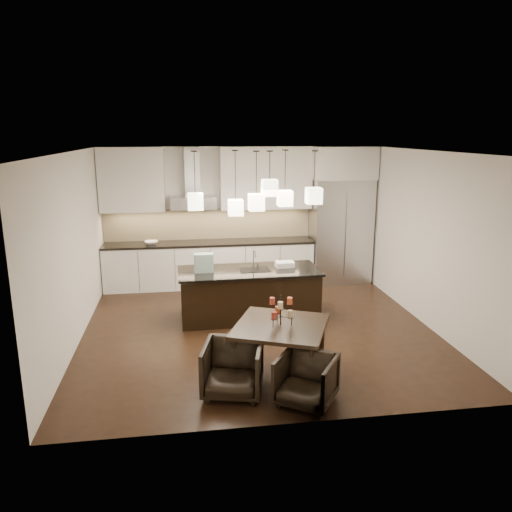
{
  "coord_description": "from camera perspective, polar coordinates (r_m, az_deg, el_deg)",
  "views": [
    {
      "loc": [
        -1.14,
        -7.46,
        3.08
      ],
      "look_at": [
        0.0,
        0.2,
        1.15
      ],
      "focal_mm": 35.0,
      "sensor_mm": 36.0,
      "label": 1
    }
  ],
  "objects": [
    {
      "name": "hood_canopy",
      "position": [
        10.03,
        -7.2,
        6.1
      ],
      "size": [
        0.9,
        0.52,
        0.24
      ],
      "primitive_type": "cube",
      "color": "#B7B7BA",
      "rests_on": "wall_back"
    },
    {
      "name": "candle_e",
      "position": [
        6.41,
        1.87,
        -5.16
      ],
      "size": [
        0.09,
        0.09,
        0.09
      ],
      "primitive_type": "cylinder",
      "rotation": [
        0.0,
        0.0,
        -0.4
      ],
      "color": "maroon",
      "rests_on": "candelabra"
    },
    {
      "name": "faucet",
      "position": [
        8.39,
        -0.29,
        -0.26
      ],
      "size": [
        0.1,
        0.22,
        0.35
      ],
      "primitive_type": null,
      "rotation": [
        0.0,
        0.0,
        0.02
      ],
      "color": "silver",
      "rests_on": "island_top"
    },
    {
      "name": "pendant_b",
      "position": [
        8.32,
        -2.34,
        5.55
      ],
      "size": [
        0.24,
        0.24,
        0.26
      ],
      "primitive_type": "cube",
      "color": "white",
      "rests_on": "ceiling"
    },
    {
      "name": "floor",
      "position": [
        8.15,
        0.21,
        -8.27
      ],
      "size": [
        5.5,
        5.5,
        0.02
      ],
      "primitive_type": "cube",
      "color": "black",
      "rests_on": "ground"
    },
    {
      "name": "dining_table",
      "position": [
        6.61,
        2.79,
        -10.54
      ],
      "size": [
        1.47,
        1.47,
        0.67
      ],
      "primitive_type": null,
      "rotation": [
        0.0,
        0.0,
        -0.4
      ],
      "color": "black",
      "rests_on": "floor"
    },
    {
      "name": "upper_cab_left",
      "position": [
        10.12,
        -14.05,
        8.45
      ],
      "size": [
        1.25,
        0.35,
        1.25
      ],
      "primitive_type": "cube",
      "color": "silver",
      "rests_on": "wall_back"
    },
    {
      "name": "candle_f",
      "position": [
        6.26,
        2.8,
        -5.65
      ],
      "size": [
        0.09,
        0.09,
        0.09
      ],
      "primitive_type": "cylinder",
      "rotation": [
        0.0,
        0.0,
        -0.4
      ],
      "color": "#D7B289",
      "rests_on": "candelabra"
    },
    {
      "name": "refrigerator",
      "position": [
        10.55,
        9.59,
        2.84
      ],
      "size": [
        1.2,
        0.72,
        2.15
      ],
      "primitive_type": "cube",
      "color": "#B7B7BA",
      "rests_on": "floor"
    },
    {
      "name": "backsplash",
      "position": [
        10.37,
        -5.49,
        3.68
      ],
      "size": [
        4.21,
        0.02,
        0.63
      ],
      "primitive_type": "cube",
      "color": "beige",
      "rests_on": "countertop"
    },
    {
      "name": "candle_a",
      "position": [
        6.4,
        3.95,
        -6.6
      ],
      "size": [
        0.09,
        0.09,
        0.09
      ],
      "primitive_type": "cylinder",
      "rotation": [
        0.0,
        0.0,
        -0.4
      ],
      "color": "#D7B289",
      "rests_on": "candelabra"
    },
    {
      "name": "wall_left",
      "position": [
        7.82,
        -20.22,
        0.71
      ],
      "size": [
        0.02,
        5.5,
        2.8
      ],
      "primitive_type": "cube",
      "color": "silver",
      "rests_on": "ground"
    },
    {
      "name": "pendant_f",
      "position": [
        7.96,
        0.04,
        6.15
      ],
      "size": [
        0.24,
        0.24,
        0.26
      ],
      "primitive_type": "cube",
      "color": "white",
      "rests_on": "ceiling"
    },
    {
      "name": "ceiling",
      "position": [
        7.55,
        0.23,
        11.95
      ],
      "size": [
        5.5,
        5.5,
        0.02
      ],
      "primitive_type": "cube",
      "color": "white",
      "rests_on": "wall_back"
    },
    {
      "name": "hood_chimney",
      "position": [
        10.08,
        -7.32,
        9.56
      ],
      "size": [
        0.3,
        0.28,
        0.96
      ],
      "primitive_type": "cube",
      "color": "#B7B7BA",
      "rests_on": "hood_canopy"
    },
    {
      "name": "lower_cabinets",
      "position": [
        10.25,
        -5.3,
        -1.0
      ],
      "size": [
        4.21,
        0.62,
        0.88
      ],
      "primitive_type": "cube",
      "color": "silver",
      "rests_on": "floor"
    },
    {
      "name": "food_container",
      "position": [
        8.52,
        3.3,
        -0.95
      ],
      "size": [
        0.31,
        0.22,
        0.09
      ],
      "primitive_type": "cube",
      "rotation": [
        0.0,
        0.0,
        0.02
      ],
      "color": "silver",
      "rests_on": "island_top"
    },
    {
      "name": "countertop",
      "position": [
        10.14,
        -5.36,
        1.52
      ],
      "size": [
        4.21,
        0.66,
        0.04
      ],
      "primitive_type": "cube",
      "color": "black",
      "rests_on": "lower_cabinets"
    },
    {
      "name": "candle_c",
      "position": [
        6.33,
        2.08,
        -6.79
      ],
      "size": [
        0.09,
        0.09,
        0.09
      ],
      "primitive_type": "cylinder",
      "rotation": [
        0.0,
        0.0,
        -0.4
      ],
      "color": "maroon",
      "rests_on": "candelabra"
    },
    {
      "name": "candle_d",
      "position": [
        6.43,
        3.87,
        -5.13
      ],
      "size": [
        0.09,
        0.09,
        0.09
      ],
      "primitive_type": "cylinder",
      "rotation": [
        0.0,
        0.0,
        -0.4
      ],
      "color": "#D04C23",
      "rests_on": "candelabra"
    },
    {
      "name": "candle_b",
      "position": [
        6.53,
        2.5,
        -6.14
      ],
      "size": [
        0.09,
        0.09,
        0.09
      ],
      "primitive_type": "cylinder",
      "rotation": [
        0.0,
        0.0,
        -0.4
      ],
      "color": "#D04C23",
      "rests_on": "candelabra"
    },
    {
      "name": "island_top",
      "position": [
        8.34,
        -0.81,
        -1.72
      ],
      "size": [
        2.37,
        1.03,
        0.04
      ],
      "primitive_type": "cube",
      "rotation": [
        0.0,
        0.0,
        0.02
      ],
      "color": "black",
      "rests_on": "island_body"
    },
    {
      "name": "wall_front",
      "position": [
        5.12,
        4.9,
        -5.21
      ],
      "size": [
        5.5,
        0.02,
        2.8
      ],
      "primitive_type": "cube",
      "color": "silver",
      "rests_on": "ground"
    },
    {
      "name": "tote_bag",
      "position": [
        8.21,
        -6.0,
        -0.79
      ],
      "size": [
        0.31,
        0.17,
        0.31
      ],
      "primitive_type": "cube",
      "rotation": [
        0.0,
        0.0,
        0.02
      ],
      "color": "#26644D",
      "rests_on": "island_top"
    },
    {
      "name": "pendant_a",
      "position": [
        7.97,
        -6.94,
        6.2
      ],
      "size": [
        0.24,
        0.24,
        0.26
      ],
      "primitive_type": "cube",
      "color": "white",
      "rests_on": "ceiling"
    },
    {
      "name": "wall_back",
      "position": [
        10.42,
        -2.08,
        4.71
      ],
      "size": [
        5.5,
        0.02,
        2.8
      ],
      "primitive_type": "cube",
      "color": "silver",
      "rests_on": "ground"
    },
    {
      "name": "pendant_d",
      "position": [
        8.47,
        3.31,
        6.6
      ],
      "size": [
        0.24,
        0.24,
        0.26
      ],
      "primitive_type": "cube",
      "color": "white",
      "rests_on": "ceiling"
    },
    {
      "name": "fridge_panel",
      "position": [
        10.38,
        9.91,
        10.45
      ],
      "size": [
        1.26,
        0.72,
        0.65
      ],
      "primitive_type": "cube",
      "color": "silver",
      "rests_on": "refrigerator"
    },
    {
      "name": "island_body",
      "position": [
        8.46,
        -0.8,
        -4.46
      ],
      "size": [
        2.3,
        0.95,
        0.8
      ],
      "primitive_type": "cube",
      "rotation": [
        0.0,
        0.0,
        0.02
      ],
      "color": "black",
      "rests_on": "floor"
    },
    {
      "name": "upper_cab_right",
      "position": [
        10.21,
        1.12,
        8.91
      ],
      "size": [
        1.85,
        0.35,
        1.25
      ],
      "primitive_type": "cube",
      "color": "silver",
      "rests_on": "wall_back"
    },
    {
      "name": "fruit_bowl",
      "position": [
        10.09,
        -11.88,
        1.51
      ],
      "size": [
        0.29,
        0.29,
        0.06
      ],
      "primitive_type": "imported",
      "rotation": [
        0.0,
        0.0,
        0.13
      ],
      "color": "silver",
      "rests_on": "countertop"
    },
    {
      "name": "pendant_e",
      "position": [
        8.21,
        6.62,
        6.86
      ],
      "size": [
        0.24,
        0.24,
        0.26
      ],
      "primitive_type": "cube",
      "color": "white",
      "rests_on": "ceiling"
    },
    {
      "name": "armchair_left",
      "position": [
        6.13,
        -2.67,
        -12.75
      ],
      "size": [
        0.84,
        0.85,
        0.65
      ],
      "primitive_type": "imported",
      "rotation": [
        0.0,
        0.0,
        -0.24
      ],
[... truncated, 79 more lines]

